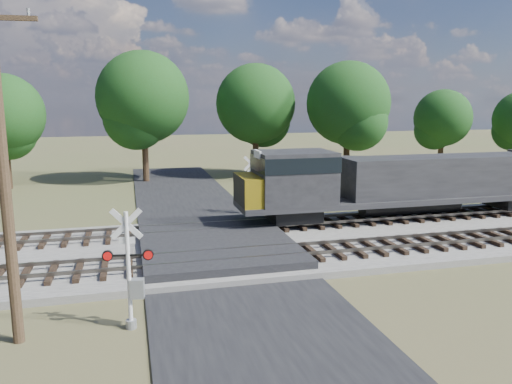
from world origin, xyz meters
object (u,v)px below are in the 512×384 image
object	(u,v)px
utility_pole	(3,167)
equipment_shed	(342,176)
crossing_signal_near	(132,279)
crossing_signal_far	(250,190)

from	to	relation	value
utility_pole	equipment_shed	world-z (taller)	utility_pole
crossing_signal_near	crossing_signal_far	distance (m)	16.20
crossing_signal_near	equipment_shed	xyz separation A→B (m)	(15.80, 19.53, -0.24)
utility_pole	equipment_shed	xyz separation A→B (m)	(19.14, 19.61, -3.90)
crossing_signal_far	utility_pole	size ratio (longest dim) A/B	0.37
crossing_signal_near	equipment_shed	world-z (taller)	crossing_signal_near
crossing_signal_far	utility_pole	distance (m)	18.40
crossing_signal_near	crossing_signal_far	xyz separation A→B (m)	(7.30, 14.46, -0.08)
crossing_signal_near	equipment_shed	distance (m)	25.12
crossing_signal_far	equipment_shed	distance (m)	9.89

